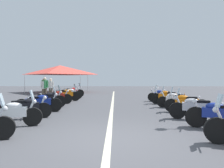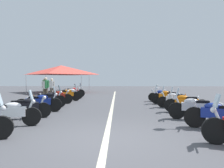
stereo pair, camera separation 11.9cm
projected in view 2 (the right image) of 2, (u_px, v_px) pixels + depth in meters
name	position (u px, v px, depth m)	size (l,w,h in m)	color
ground_plane	(106.00, 139.00, 5.23)	(80.00, 80.00, 0.00)	#4C4C51
lane_centre_stripe	(112.00, 106.00, 11.75)	(27.71, 0.16, 0.01)	beige
motorcycle_left_row_1	(8.00, 113.00, 6.57)	(0.84, 2.09, 1.19)	black
motorcycle_left_row_2	(25.00, 107.00, 7.88)	(0.99, 1.91, 0.99)	black
motorcycle_left_row_3	(39.00, 102.00, 9.50)	(0.81, 2.10, 1.21)	black
motorcycle_left_row_4	(48.00, 99.00, 10.96)	(0.99, 1.92, 1.22)	black
motorcycle_left_row_5	(57.00, 97.00, 12.50)	(1.02, 1.86, 1.00)	black
motorcycle_left_row_6	(66.00, 95.00, 14.22)	(0.99, 1.99, 1.22)	black
motorcycle_left_row_7	(69.00, 93.00, 15.61)	(1.16, 1.99, 1.01)	black
motorcycle_left_row_8	(73.00, 92.00, 17.33)	(0.96, 1.96, 1.23)	black
motorcycle_right_row_1	(219.00, 115.00, 6.22)	(1.00, 1.98, 1.01)	black
motorcycle_right_row_2	(195.00, 108.00, 7.73)	(0.83, 2.02, 1.21)	black
motorcycle_right_row_3	(186.00, 103.00, 9.38)	(0.80, 1.97, 1.21)	black
motorcycle_right_row_4	(175.00, 100.00, 10.87)	(0.87, 1.93, 1.19)	black
motorcycle_right_row_5	(167.00, 97.00, 12.45)	(0.99, 1.99, 1.23)	black
motorcycle_right_row_6	(163.00, 95.00, 13.94)	(0.85, 2.00, 0.98)	black
traffic_cone_0	(185.00, 98.00, 13.85)	(0.36, 0.36, 0.61)	orange
traffic_cone_1	(34.00, 100.00, 12.38)	(0.36, 0.36, 0.61)	orange
bystander_0	(52.00, 86.00, 17.28)	(0.32, 0.53, 1.63)	brown
bystander_1	(45.00, 87.00, 15.90)	(0.40, 0.40, 1.61)	brown
bystander_3	(46.00, 86.00, 15.90)	(0.32, 0.53, 1.70)	brown
event_tent	(61.00, 70.00, 24.08)	(6.49, 6.49, 3.20)	#E54C3F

